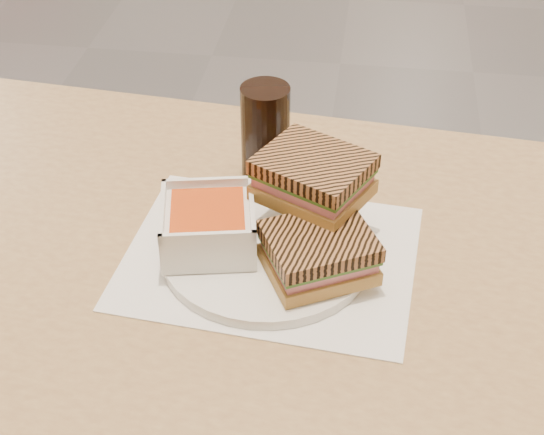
# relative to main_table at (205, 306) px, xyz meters

# --- Properties ---
(main_table) EXTENTS (1.26, 0.80, 0.75)m
(main_table) POSITION_rel_main_table_xyz_m (0.00, 0.00, 0.00)
(main_table) COLOR tan
(main_table) RESTS_ON ground
(tray_liner) EXTENTS (0.39, 0.31, 0.00)m
(tray_liner) POSITION_rel_main_table_xyz_m (0.09, -0.01, 0.11)
(tray_liner) COLOR white
(tray_liner) RESTS_ON main_table
(plate) EXTENTS (0.27, 0.27, 0.01)m
(plate) POSITION_rel_main_table_xyz_m (0.09, -0.01, 0.12)
(plate) COLOR white
(plate) RESTS_ON tray_liner
(soup_bowl) EXTENTS (0.14, 0.14, 0.06)m
(soup_bowl) POSITION_rel_main_table_xyz_m (0.02, -0.02, 0.16)
(soup_bowl) COLOR white
(soup_bowl) RESTS_ON plate
(panini_lower) EXTENTS (0.16, 0.15, 0.06)m
(panini_lower) POSITION_rel_main_table_xyz_m (0.16, -0.05, 0.16)
(panini_lower) COLOR #B78F42
(panini_lower) RESTS_ON plate
(panini_upper) EXTENTS (0.16, 0.15, 0.06)m
(panini_upper) POSITION_rel_main_table_xyz_m (0.14, 0.03, 0.21)
(panini_upper) COLOR #B78F42
(panini_upper) RESTS_ON panini_lower
(cola_glass) EXTENTS (0.07, 0.07, 0.15)m
(cola_glass) POSITION_rel_main_table_xyz_m (0.06, 0.16, 0.19)
(cola_glass) COLOR black
(cola_glass) RESTS_ON main_table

